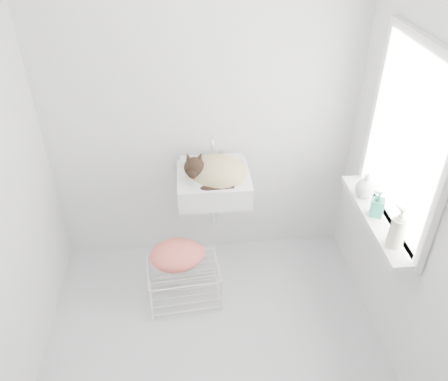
{
  "coord_description": "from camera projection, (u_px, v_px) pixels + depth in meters",
  "views": [
    {
      "loc": [
        -0.1,
        -1.86,
        2.53
      ],
      "look_at": [
        0.11,
        0.5,
        0.88
      ],
      "focal_mm": 36.26,
      "sensor_mm": 36.0,
      "label": 1
    }
  ],
  "objects": [
    {
      "name": "floor",
      "position": [
        214.0,
        344.0,
        2.97
      ],
      "size": [
        2.2,
        2.0,
        0.02
      ],
      "primitive_type": "cube",
      "color": "#B4BBC0",
      "rests_on": "ground"
    },
    {
      "name": "back_wall",
      "position": [
        201.0,
        105.0,
        3.07
      ],
      "size": [
        2.2,
        0.02,
        2.5
      ],
      "primitive_type": "cube",
      "color": "silver",
      "rests_on": "ground"
    },
    {
      "name": "right_wall",
      "position": [
        423.0,
        177.0,
        2.34
      ],
      "size": [
        0.02,
        2.0,
        2.5
      ],
      "primitive_type": "cube",
      "color": "silver",
      "rests_on": "ground"
    },
    {
      "name": "window_glass",
      "position": [
        408.0,
        142.0,
        2.44
      ],
      "size": [
        0.01,
        0.8,
        1.0
      ],
      "primitive_type": "cube",
      "color": "white",
      "rests_on": "right_wall"
    },
    {
      "name": "window_frame",
      "position": [
        406.0,
        142.0,
        2.44
      ],
      "size": [
        0.04,
        0.9,
        1.1
      ],
      "primitive_type": "cube",
      "color": "white",
      "rests_on": "right_wall"
    },
    {
      "name": "windowsill",
      "position": [
        376.0,
        218.0,
        2.74
      ],
      "size": [
        0.16,
        0.88,
        0.04
      ],
      "primitive_type": "cube",
      "color": "white",
      "rests_on": "right_wall"
    },
    {
      "name": "sink",
      "position": [
        214.0,
        175.0,
        3.1
      ],
      "size": [
        0.5,
        0.44,
        0.2
      ],
      "primitive_type": "cube",
      "color": "white",
      "rests_on": "back_wall"
    },
    {
      "name": "faucet",
      "position": [
        211.0,
        144.0,
        3.16
      ],
      "size": [
        0.18,
        0.13,
        0.18
      ],
      "primitive_type": null,
      "color": "silver",
      "rests_on": "sink"
    },
    {
      "name": "cat",
      "position": [
        216.0,
        171.0,
        3.06
      ],
      "size": [
        0.45,
        0.39,
        0.26
      ],
      "rotation": [
        0.0,
        0.0,
        -0.2
      ],
      "color": "tan",
      "rests_on": "sink"
    },
    {
      "name": "wire_rack",
      "position": [
        184.0,
        282.0,
        3.22
      ],
      "size": [
        0.51,
        0.38,
        0.29
      ],
      "primitive_type": "cube",
      "rotation": [
        0.0,
        0.0,
        0.09
      ],
      "color": "silver",
      "rests_on": "floor"
    },
    {
      "name": "towel",
      "position": [
        177.0,
        260.0,
        3.16
      ],
      "size": [
        0.4,
        0.3,
        0.15
      ],
      "primitive_type": "ellipsoid",
      "rotation": [
        0.0,
        0.0,
        0.1
      ],
      "color": "orange",
      "rests_on": "wire_rack"
    },
    {
      "name": "bottle_a",
      "position": [
        393.0,
        245.0,
        2.51
      ],
      "size": [
        0.11,
        0.11,
        0.21
      ],
      "primitive_type": "imported",
      "rotation": [
        0.0,
        0.0,
        3.6
      ],
      "color": "#F4F1CB",
      "rests_on": "windowsill"
    },
    {
      "name": "bottle_b",
      "position": [
        375.0,
        215.0,
        2.73
      ],
      "size": [
        0.1,
        0.1,
        0.17
      ],
      "primitive_type": "imported",
      "rotation": [
        0.0,
        0.0,
        4.3
      ],
      "color": "#1C705D",
      "rests_on": "windowsill"
    },
    {
      "name": "bottle_c",
      "position": [
        364.0,
        195.0,
        2.89
      ],
      "size": [
        0.17,
        0.17,
        0.16
      ],
      "primitive_type": "imported",
      "rotation": [
        0.0,
        0.0,
        5.2
      ],
      "color": "silver",
      "rests_on": "windowsill"
    }
  ]
}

